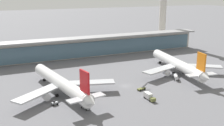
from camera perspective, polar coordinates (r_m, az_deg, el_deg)
ground_plane at (r=146.67m, az=2.85°, el=-4.77°), size 1200.00×1200.00×0.00m
airliner_left_stand at (r=135.50m, az=-10.45°, el=-4.18°), size 51.06×67.13×17.94m
airliner_centre_stand at (r=171.52m, az=13.48°, el=-0.25°), size 51.30×67.28×17.94m
service_truck_near_nose_grey at (r=119.82m, az=-5.58°, el=-9.10°), size 3.40×6.89×2.70m
service_truck_under_wing_grey at (r=125.54m, az=-11.81°, el=-8.17°), size 3.13×2.21×2.05m
service_truck_mid_apron_grey at (r=160.77m, az=13.11°, el=-2.72°), size 6.21×8.59×2.95m
service_truck_by_tail_olive at (r=148.74m, az=-8.29°, el=-4.27°), size 3.24×2.49×2.05m
service_truck_on_taxiway_olive at (r=129.56m, az=7.69°, el=-6.84°), size 2.51×7.35×3.10m
service_truck_at_far_stand_olive at (r=141.44m, az=6.18°, el=-5.26°), size 6.88×3.42×2.70m
terminal_building at (r=208.49m, az=-6.01°, el=3.39°), size 196.87×12.80×15.20m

